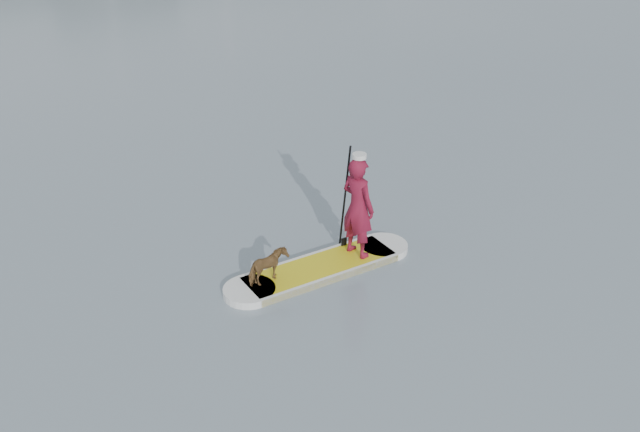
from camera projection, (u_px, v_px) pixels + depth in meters
ground at (186, 291)px, 10.83m from camera, size 140.00×140.00×0.00m
paddleboard at (320, 268)px, 11.30m from camera, size 3.30×0.93×0.12m
paddler at (358, 207)px, 11.20m from camera, size 0.50×0.67×1.68m
white_cap at (359, 156)px, 10.79m from camera, size 0.22×0.22×0.07m
dog at (268, 267)px, 10.72m from camera, size 0.67×0.38×0.54m
paddle at (345, 209)px, 11.50m from camera, size 0.10×0.30×2.00m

